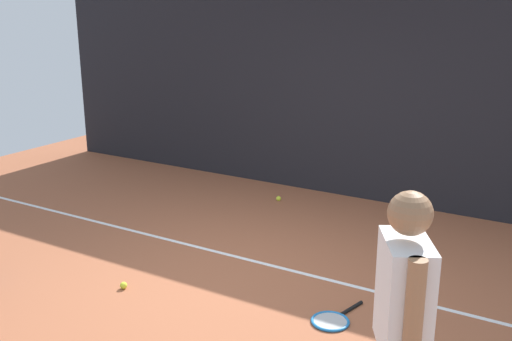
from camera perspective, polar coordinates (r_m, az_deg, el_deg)
The scene contains 7 objects.
ground_plane at distance 5.72m, azimuth -2.07°, elevation -10.64°, with size 12.00×12.00×0.00m, color #9E5638.
back_fence at distance 7.88m, azimuth 9.74°, elevation 7.76°, with size 10.00×0.10×2.93m, color black.
court_line at distance 6.09m, azimuth 0.38°, elevation -8.89°, with size 9.00×0.05×0.00m, color white.
tennis_player at distance 3.19m, azimuth 13.87°, elevation -14.61°, with size 0.38×0.48×1.70m.
tennis_racket at distance 5.11m, azimuth 7.39°, elevation -14.12°, with size 0.39×0.64×0.03m.
tennis_ball_near_player at distance 5.70m, azimuth -12.68°, elevation -10.78°, with size 0.07×0.07×0.07m, color #CCE033.
tennis_ball_by_fence at distance 7.89m, azimuth 2.20°, elevation -2.72°, with size 0.07×0.07×0.07m, color #CCE033.
Camera 1 is at (2.77, -4.30, 2.57)m, focal length 41.39 mm.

